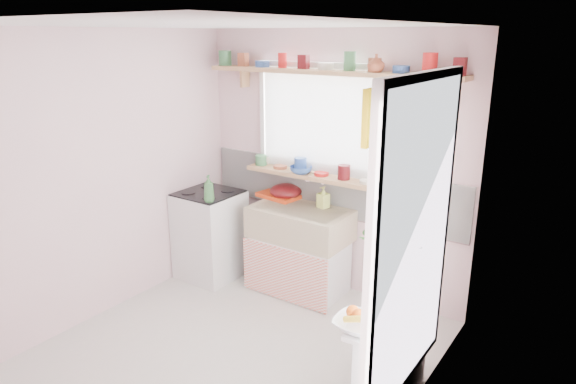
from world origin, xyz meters
The scene contains 19 objects.
room centered at (0.66, 0.86, 1.37)m, with size 3.20×3.20×3.20m.
sink_unit centered at (-0.15, 1.29, 0.43)m, with size 0.95×0.65×1.11m.
cooker centered at (-1.10, 1.05, 0.46)m, with size 0.58×0.58×0.93m.
radiator_ledge centered at (1.30, 0.20, 0.40)m, with size 0.22×0.95×0.78m.
windowsill centered at (-0.15, 1.48, 1.14)m, with size 1.40×0.22×0.04m, color tan.
pine_shelf centered at (0.00, 1.47, 2.12)m, with size 2.52×0.24×0.04m, color tan.
shelf_crockery centered at (0.00, 1.47, 2.20)m, with size 2.47×0.11×0.12m.
sill_crockery centered at (-0.20, 1.48, 1.21)m, with size 1.35×0.11×0.12m.
dish_tray centered at (-0.53, 1.50, 0.87)m, with size 0.41×0.31×0.04m, color red.
colander centered at (-0.46, 1.50, 0.92)m, with size 0.33×0.33×0.15m, color #520E11.
jade_plant centered at (1.21, 0.39, 1.04)m, with size 0.47×0.41×0.53m, color #346C2B.
fruit_bowl centered at (1.21, -0.16, 0.81)m, with size 0.29×0.29×0.07m, color white.
herb_pot centered at (1.21, 0.27, 0.88)m, with size 0.11×0.07×0.21m, color #336528.
soap_bottle_sink centered at (0.01, 1.46, 0.95)m, with size 0.09×0.10×0.21m, color #CCDE62.
sill_cup centered at (-0.72, 1.54, 1.20)m, with size 0.11×0.11×0.08m, color silver.
sill_bowl centered at (-0.23, 1.44, 1.19)m, with size 0.22×0.22×0.07m, color #335AA8.
shelf_vase centered at (0.51, 1.41, 2.21)m, with size 0.14×0.14×0.15m, color #9D4C30.
cooker_bottle centered at (-0.88, 0.83, 1.04)m, with size 0.10×0.10×0.26m, color #3B763F.
fruit centered at (1.22, -0.15, 0.87)m, with size 0.20×0.14×0.10m.
Camera 1 is at (2.37, -2.58, 2.44)m, focal length 32.00 mm.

